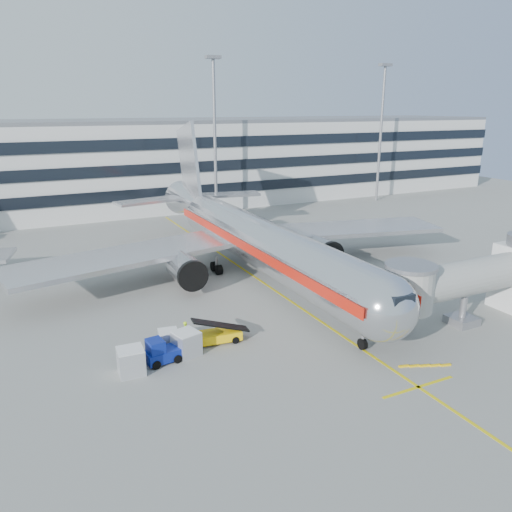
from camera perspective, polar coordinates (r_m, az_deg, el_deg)
name	(u,v)px	position (r m, az deg, el deg)	size (l,w,h in m)	color
ground	(307,312)	(45.63, 5.85, -6.40)	(180.00, 180.00, 0.00)	gray
lead_in_line	(258,279)	(53.76, 0.24, -2.67)	(0.25, 70.00, 0.01)	yellow
stop_bar	(418,387)	(35.85, 18.07, -14.05)	(6.00, 0.25, 0.01)	yellow
main_jet	(251,238)	(54.01, -0.57, 2.12)	(50.95, 48.70, 16.06)	silver
jet_bridge	(481,278)	(46.39, 24.31, -2.35)	(17.80, 4.50, 7.00)	silver
terminal	(144,163)	(96.59, -12.70, 10.35)	(150.00, 24.25, 15.60)	silver
light_mast_centre	(215,126)	(83.29, -4.75, 14.62)	(2.40, 1.20, 25.45)	gray
light_mast_east	(381,123)	(100.84, 14.14, 14.55)	(2.40, 1.20, 25.45)	gray
belt_loader	(214,335)	(39.76, -4.87, -9.04)	(4.62, 2.04, 2.17)	yellow
baggage_tug	(161,352)	(37.31, -10.84, -10.76)	(2.68, 1.89, 1.89)	navy
cargo_container_left	(186,343)	(38.07, -7.98, -9.85)	(2.13, 2.13, 1.85)	silver
cargo_container_right	(169,340)	(39.14, -9.95, -9.42)	(1.65, 1.65, 1.54)	silver
cargo_container_front	(131,361)	(36.33, -14.10, -11.58)	(1.85, 1.85, 1.87)	silver
ramp_worker	(186,331)	(40.22, -8.00, -8.51)	(0.60, 0.39, 1.64)	#C3FF1A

